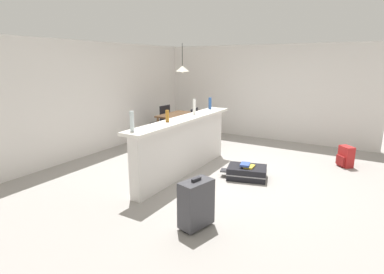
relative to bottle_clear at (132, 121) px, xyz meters
The scene contains 17 objects.
ground_plane 2.22m from the bottle_clear, 18.71° to the right, with size 13.00×13.00×0.05m, color gray.
wall_back 3.01m from the bottle_clear, 54.69° to the left, with size 6.60×0.10×2.50m, color silver.
wall_right 4.80m from the bottle_clear, ahead, with size 0.10×6.00×2.50m, color silver.
partition_half_wall 1.48m from the bottle_clear, ahead, with size 2.80×0.20×1.02m, color silver.
bar_countertop 1.31m from the bottle_clear, ahead, with size 2.96×0.40×0.05m, color white.
bottle_clear is the anchor object (origin of this frame).
bottle_amber 0.85m from the bottle_clear, ahead, with size 0.06×0.06×0.20m, color #9E661E.
bottle_white 1.74m from the bottle_clear, ahead, with size 0.06×0.06×0.29m, color silver.
bottle_blue 2.50m from the bottle_clear, ahead, with size 0.07×0.07×0.25m, color #284C89.
dining_table 3.51m from the bottle_clear, 21.39° to the left, with size 1.10×0.80×0.74m.
dining_chair_near_partition 3.37m from the bottle_clear, 12.50° to the left, with size 0.45×0.45×0.93m.
dining_chair_far_side 3.80m from the bottle_clear, 29.57° to the left, with size 0.42×0.42×0.93m.
pendant_lamp 3.49m from the bottle_clear, 19.90° to the left, with size 0.34×0.34×0.72m.
suitcase_flat_black 2.33m from the bottle_clear, 35.09° to the right, with size 0.66×0.89×0.22m.
suitcase_upright_charcoal 1.54m from the bottle_clear, 101.78° to the right, with size 0.49×0.34×0.67m.
backpack_red 4.35m from the bottle_clear, 38.85° to the right, with size 0.34×0.34×0.42m.
book_stack 2.25m from the bottle_clear, 35.75° to the right, with size 0.26×0.26×0.07m.
Camera 1 is at (-5.06, -2.39, 2.06)m, focal length 28.57 mm.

